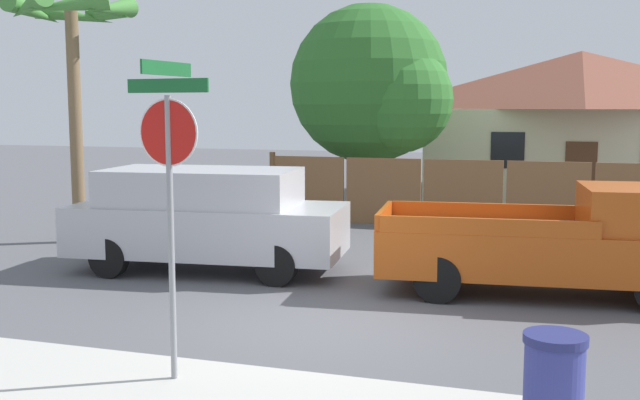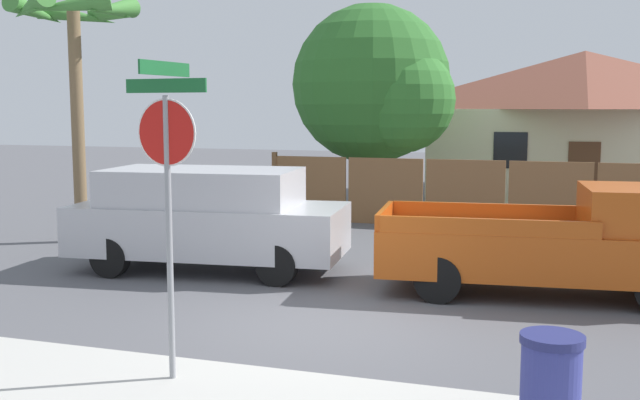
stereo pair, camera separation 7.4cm
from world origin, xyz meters
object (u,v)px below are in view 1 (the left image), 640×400
(house, at_px, (579,121))
(palm_tree, at_px, (72,31))
(orange_pickup, at_px, (559,243))
(stop_sign, at_px, (169,164))
(red_suv, at_px, (207,216))
(oak_tree, at_px, (375,87))
(trash_bin, at_px, (554,389))

(house, height_order, palm_tree, palm_tree)
(orange_pickup, height_order, stop_sign, stop_sign)
(red_suv, bearing_deg, orange_pickup, -5.50)
(red_suv, xyz_separation_m, stop_sign, (2.11, -5.17, 1.38))
(oak_tree, distance_m, stop_sign, 13.41)
(palm_tree, bearing_deg, house, 49.56)
(oak_tree, bearing_deg, stop_sign, -86.23)
(oak_tree, height_order, orange_pickup, oak_tree)
(house, distance_m, red_suv, 16.20)
(trash_bin, bearing_deg, red_suv, 137.46)
(palm_tree, bearing_deg, trash_bin, -36.30)
(house, bearing_deg, palm_tree, -130.44)
(house, xyz_separation_m, orange_pickup, (-0.62, -14.59, -1.68))
(red_suv, height_order, orange_pickup, red_suv)
(house, height_order, oak_tree, oak_tree)
(oak_tree, xyz_separation_m, palm_tree, (-5.30, -6.31, 1.11))
(orange_pickup, distance_m, stop_sign, 6.78)
(oak_tree, distance_m, red_suv, 8.64)
(oak_tree, bearing_deg, palm_tree, -130.02)
(red_suv, relative_size, orange_pickup, 0.96)
(orange_pickup, height_order, trash_bin, orange_pickup)
(house, xyz_separation_m, palm_tree, (-10.88, -12.76, 2.13))
(palm_tree, distance_m, stop_sign, 9.62)
(house, bearing_deg, oak_tree, -130.85)
(house, relative_size, red_suv, 1.99)
(orange_pickup, relative_size, stop_sign, 1.53)
(house, xyz_separation_m, red_suv, (-6.81, -14.62, -1.52))
(oak_tree, distance_m, palm_tree, 8.31)
(orange_pickup, bearing_deg, palm_tree, 164.10)
(orange_pickup, xyz_separation_m, trash_bin, (-0.05, -5.66, -0.34))
(trash_bin, bearing_deg, orange_pickup, 89.46)
(palm_tree, distance_m, orange_pickup, 11.09)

